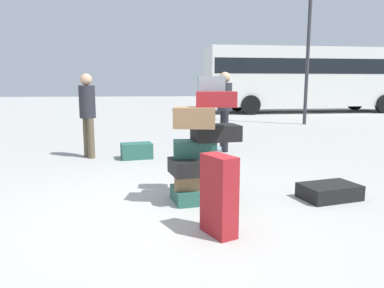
{
  "coord_description": "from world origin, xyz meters",
  "views": [
    {
      "loc": [
        -0.25,
        -3.76,
        1.39
      ],
      "look_at": [
        0.37,
        1.45,
        0.53
      ],
      "focal_mm": 33.95,
      "sensor_mm": 36.0,
      "label": 1
    }
  ],
  "objects_px": {
    "suitcase_tower": "(203,153)",
    "person_tourist_with_camera": "(225,104)",
    "parked_bus": "(309,76)",
    "suitcase_teal_right_side": "(137,151)",
    "suitcase_maroon_left_side": "(219,195)",
    "person_bearded_onlooker": "(87,108)",
    "lamp_post": "(310,8)",
    "suitcase_black_foreground_far": "(329,191)",
    "suitcase_slate_foreground_near": "(205,155)"
  },
  "relations": [
    {
      "from": "suitcase_tower",
      "to": "person_tourist_with_camera",
      "type": "bearing_deg",
      "value": 73.83
    },
    {
      "from": "parked_bus",
      "to": "person_tourist_with_camera",
      "type": "bearing_deg",
      "value": -123.04
    },
    {
      "from": "suitcase_teal_right_side",
      "to": "parked_bus",
      "type": "height_order",
      "value": "parked_bus"
    },
    {
      "from": "parked_bus",
      "to": "suitcase_maroon_left_side",
      "type": "bearing_deg",
      "value": -117.91
    },
    {
      "from": "person_bearded_onlooker",
      "to": "parked_bus",
      "type": "distance_m",
      "value": 14.13
    },
    {
      "from": "suitcase_tower",
      "to": "lamp_post",
      "type": "height_order",
      "value": "lamp_post"
    },
    {
      "from": "suitcase_tower",
      "to": "suitcase_teal_right_side",
      "type": "bearing_deg",
      "value": 108.31
    },
    {
      "from": "suitcase_teal_right_side",
      "to": "suitcase_black_foreground_far",
      "type": "height_order",
      "value": "suitcase_teal_right_side"
    },
    {
      "from": "suitcase_tower",
      "to": "person_bearded_onlooker",
      "type": "relative_size",
      "value": 0.93
    },
    {
      "from": "suitcase_black_foreground_far",
      "to": "person_tourist_with_camera",
      "type": "distance_m",
      "value": 3.52
    },
    {
      "from": "person_tourist_with_camera",
      "to": "lamp_post",
      "type": "height_order",
      "value": "lamp_post"
    },
    {
      "from": "suitcase_maroon_left_side",
      "to": "parked_bus",
      "type": "xyz_separation_m",
      "value": [
        7.43,
        14.57,
        1.46
      ]
    },
    {
      "from": "suitcase_maroon_left_side",
      "to": "person_bearded_onlooker",
      "type": "height_order",
      "value": "person_bearded_onlooker"
    },
    {
      "from": "suitcase_slate_foreground_near",
      "to": "lamp_post",
      "type": "height_order",
      "value": "lamp_post"
    },
    {
      "from": "suitcase_teal_right_side",
      "to": "person_bearded_onlooker",
      "type": "bearing_deg",
      "value": 156.05
    },
    {
      "from": "suitcase_tower",
      "to": "person_tourist_with_camera",
      "type": "relative_size",
      "value": 0.91
    },
    {
      "from": "suitcase_maroon_left_side",
      "to": "lamp_post",
      "type": "xyz_separation_m",
      "value": [
        4.83,
        9.03,
        3.54
      ]
    },
    {
      "from": "lamp_post",
      "to": "parked_bus",
      "type": "bearing_deg",
      "value": 64.88
    },
    {
      "from": "suitcase_black_foreground_far",
      "to": "lamp_post",
      "type": "height_order",
      "value": "lamp_post"
    },
    {
      "from": "parked_bus",
      "to": "lamp_post",
      "type": "distance_m",
      "value": 6.46
    },
    {
      "from": "suitcase_tower",
      "to": "parked_bus",
      "type": "distance_m",
      "value": 15.5
    },
    {
      "from": "parked_bus",
      "to": "suitcase_black_foreground_far",
      "type": "bearing_deg",
      "value": -114.14
    },
    {
      "from": "person_bearded_onlooker",
      "to": "person_tourist_with_camera",
      "type": "xyz_separation_m",
      "value": [
        2.71,
        0.36,
        0.04
      ]
    },
    {
      "from": "suitcase_slate_foreground_near",
      "to": "person_bearded_onlooker",
      "type": "bearing_deg",
      "value": 172.33
    },
    {
      "from": "suitcase_maroon_left_side",
      "to": "lamp_post",
      "type": "height_order",
      "value": "lamp_post"
    },
    {
      "from": "suitcase_teal_right_side",
      "to": "lamp_post",
      "type": "bearing_deg",
      "value": 33.07
    },
    {
      "from": "suitcase_black_foreground_far",
      "to": "person_tourist_with_camera",
      "type": "relative_size",
      "value": 0.42
    },
    {
      "from": "suitcase_maroon_left_side",
      "to": "suitcase_teal_right_side",
      "type": "bearing_deg",
      "value": 79.25
    },
    {
      "from": "suitcase_tower",
      "to": "person_tourist_with_camera",
      "type": "distance_m",
      "value": 3.37
    },
    {
      "from": "person_bearded_onlooker",
      "to": "person_tourist_with_camera",
      "type": "distance_m",
      "value": 2.74
    },
    {
      "from": "suitcase_slate_foreground_near",
      "to": "suitcase_black_foreground_far",
      "type": "xyz_separation_m",
      "value": [
        1.2,
        -2.23,
        -0.05
      ]
    },
    {
      "from": "suitcase_tower",
      "to": "suitcase_slate_foreground_near",
      "type": "distance_m",
      "value": 2.18
    },
    {
      "from": "parked_bus",
      "to": "lamp_post",
      "type": "xyz_separation_m",
      "value": [
        -2.6,
        -5.54,
        2.08
      ]
    },
    {
      "from": "suitcase_black_foreground_far",
      "to": "suitcase_maroon_left_side",
      "type": "relative_size",
      "value": 0.91
    },
    {
      "from": "suitcase_black_foreground_far",
      "to": "parked_bus",
      "type": "xyz_separation_m",
      "value": [
        5.87,
        13.68,
        1.74
      ]
    },
    {
      "from": "person_bearded_onlooker",
      "to": "person_tourist_with_camera",
      "type": "height_order",
      "value": "person_tourist_with_camera"
    },
    {
      "from": "suitcase_teal_right_side",
      "to": "lamp_post",
      "type": "distance_m",
      "value": 8.69
    },
    {
      "from": "suitcase_slate_foreground_near",
      "to": "parked_bus",
      "type": "bearing_deg",
      "value": 70.17
    },
    {
      "from": "suitcase_slate_foreground_near",
      "to": "parked_bus",
      "type": "height_order",
      "value": "parked_bus"
    },
    {
      "from": "suitcase_slate_foreground_near",
      "to": "person_bearded_onlooker",
      "type": "relative_size",
      "value": 0.37
    },
    {
      "from": "suitcase_slate_foreground_near",
      "to": "person_bearded_onlooker",
      "type": "xyz_separation_m",
      "value": [
        -2.13,
        0.76,
        0.81
      ]
    },
    {
      "from": "suitcase_teal_right_side",
      "to": "suitcase_slate_foreground_near",
      "type": "height_order",
      "value": "suitcase_teal_right_side"
    },
    {
      "from": "suitcase_tower",
      "to": "suitcase_slate_foreground_near",
      "type": "bearing_deg",
      "value": 80.44
    },
    {
      "from": "suitcase_slate_foreground_near",
      "to": "suitcase_tower",
      "type": "bearing_deg",
      "value": -87.69
    },
    {
      "from": "suitcase_black_foreground_far",
      "to": "lamp_post",
      "type": "relative_size",
      "value": 0.11
    },
    {
      "from": "suitcase_maroon_left_side",
      "to": "suitcase_tower",
      "type": "bearing_deg",
      "value": 65.71
    },
    {
      "from": "suitcase_black_foreground_far",
      "to": "person_tourist_with_camera",
      "type": "xyz_separation_m",
      "value": [
        -0.62,
        3.35,
        0.89
      ]
    },
    {
      "from": "suitcase_slate_foreground_near",
      "to": "suitcase_black_foreground_far",
      "type": "distance_m",
      "value": 2.53
    },
    {
      "from": "suitcase_tower",
      "to": "person_tourist_with_camera",
      "type": "xyz_separation_m",
      "value": [
        0.93,
        3.22,
        0.41
      ]
    },
    {
      "from": "lamp_post",
      "to": "suitcase_tower",
      "type": "bearing_deg",
      "value": -121.08
    }
  ]
}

